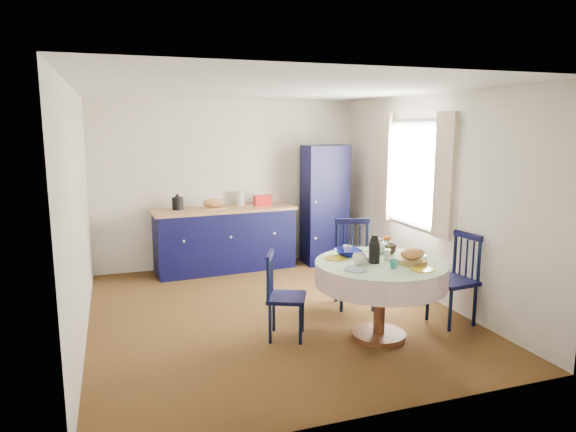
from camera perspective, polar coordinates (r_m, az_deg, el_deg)
name	(u,v)px	position (r m, az deg, el deg)	size (l,w,h in m)	color
floor	(274,313)	(5.98, -1.60, -10.71)	(4.50, 4.50, 0.00)	black
ceiling	(273,89)	(5.60, -1.72, 13.95)	(4.50, 4.50, 0.00)	white
wall_back	(229,184)	(7.82, -6.57, 3.59)	(4.00, 0.02, 2.50)	silver
wall_left	(78,215)	(5.42, -22.29, 0.08)	(0.02, 4.50, 2.50)	silver
wall_right	(429,197)	(6.53, 15.37, 2.04)	(0.02, 4.50, 2.50)	silver
window	(413,173)	(6.72, 13.71, 4.69)	(0.10, 1.74, 1.45)	white
kitchen_counter	(225,238)	(7.63, -7.01, -2.45)	(2.12, 0.78, 1.17)	black
pantry_cabinet	(324,205)	(7.90, 4.08, 1.23)	(0.64, 0.47, 1.82)	black
dining_table	(381,274)	(5.20, 10.29, -6.36)	(1.30, 1.30, 1.07)	brown
chair_left	(283,295)	(5.18, -0.57, -8.78)	(0.50, 0.51, 0.88)	black
chair_far	(354,263)	(6.13, 7.35, -5.18)	(0.55, 0.54, 1.02)	black
chair_right	(455,278)	(5.84, 18.08, -6.59)	(0.46, 0.48, 0.98)	black
mug_a	(360,259)	(5.03, 7.96, -4.76)	(0.14, 0.14, 0.11)	silver
mug_b	(394,264)	(4.95, 11.68, -5.23)	(0.09, 0.09, 0.09)	teal
mug_c	(390,249)	(5.48, 11.25, -3.62)	(0.14, 0.14, 0.11)	black
mug_d	(347,250)	(5.42, 6.62, -3.73)	(0.10, 0.10, 0.09)	silver
cobalt_bowl	(348,252)	(5.35, 6.70, -4.05)	(0.27, 0.27, 0.07)	navy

